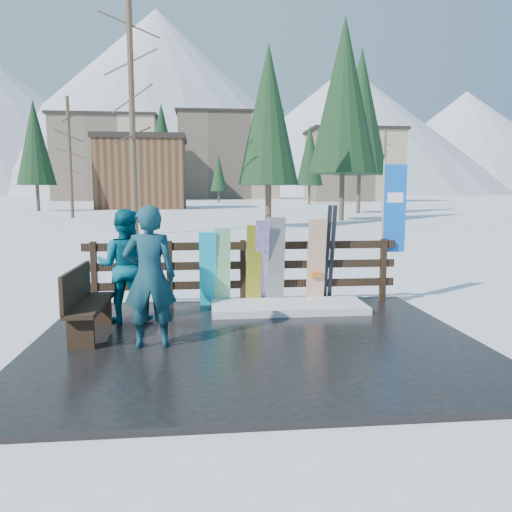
{
  "coord_description": "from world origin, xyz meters",
  "views": [
    {
      "loc": [
        -0.68,
        -6.61,
        2.1
      ],
      "look_at": [
        0.11,
        1.0,
        1.1
      ],
      "focal_mm": 35.0,
      "sensor_mm": 36.0,
      "label": 1
    }
  ],
  "objects": [
    {
      "name": "ground",
      "position": [
        0.0,
        0.0,
        0.0
      ],
      "size": [
        700.0,
        700.0,
        0.0
      ],
      "primitive_type": "plane",
      "color": "white",
      "rests_on": "ground"
    },
    {
      "name": "deck",
      "position": [
        0.0,
        0.0,
        0.04
      ],
      "size": [
        6.0,
        5.0,
        0.08
      ],
      "primitive_type": "cube",
      "color": "black",
      "rests_on": "ground"
    },
    {
      "name": "fence",
      "position": [
        0.0,
        2.2,
        0.74
      ],
      "size": [
        5.6,
        0.1,
        1.15
      ],
      "color": "black",
      "rests_on": "deck"
    },
    {
      "name": "snow_patch",
      "position": [
        0.73,
        1.6,
        0.14
      ],
      "size": [
        2.6,
        1.0,
        0.12
      ],
      "primitive_type": "cube",
      "color": "white",
      "rests_on": "deck"
    },
    {
      "name": "bench",
      "position": [
        -2.34,
        0.37,
        0.6
      ],
      "size": [
        0.41,
        1.5,
        0.97
      ],
      "color": "black",
      "rests_on": "deck"
    },
    {
      "name": "snowboard_0",
      "position": [
        -0.63,
        1.98,
        0.75
      ],
      "size": [
        0.29,
        0.36,
        1.33
      ],
      "primitive_type": "cube",
      "rotation": [
        0.25,
        0.0,
        0.0
      ],
      "color": "#17D3F5",
      "rests_on": "deck"
    },
    {
      "name": "snowboard_1",
      "position": [
        -0.37,
        1.98,
        0.78
      ],
      "size": [
        0.27,
        0.33,
        1.4
      ],
      "primitive_type": "cube",
      "rotation": [
        0.22,
        0.0,
        0.0
      ],
      "color": "silver",
      "rests_on": "deck"
    },
    {
      "name": "snowboard_2",
      "position": [
        0.17,
        1.98,
        0.8
      ],
      "size": [
        0.27,
        0.35,
        1.45
      ],
      "primitive_type": "cube",
      "rotation": [
        0.22,
        0.0,
        0.0
      ],
      "color": "yellow",
      "rests_on": "deck"
    },
    {
      "name": "snowboard_3",
      "position": [
        0.31,
        1.98,
        0.85
      ],
      "size": [
        0.24,
        0.44,
        1.53
      ],
      "primitive_type": "cube",
      "rotation": [
        0.27,
        0.0,
        0.0
      ],
      "color": "silver",
      "rests_on": "deck"
    },
    {
      "name": "snowboard_4",
      "position": [
        0.57,
        1.98,
        0.87
      ],
      "size": [
        0.3,
        0.22,
        1.57
      ],
      "primitive_type": "cube",
      "rotation": [
        0.13,
        0.0,
        0.0
      ],
      "color": "black",
      "rests_on": "deck"
    },
    {
      "name": "snowboard_5",
      "position": [
        1.29,
        1.98,
        0.85
      ],
      "size": [
        0.32,
        0.22,
        1.53
      ],
      "primitive_type": "cube",
      "rotation": [
        0.13,
        0.0,
        0.0
      ],
      "color": "silver",
      "rests_on": "deck"
    },
    {
      "name": "ski_pair_a",
      "position": [
        0.51,
        2.05,
        0.86
      ],
      "size": [
        0.16,
        0.31,
        1.56
      ],
      "color": "#A9141C",
      "rests_on": "deck"
    },
    {
      "name": "ski_pair_b",
      "position": [
        1.55,
        2.05,
        0.97
      ],
      "size": [
        0.17,
        0.35,
        1.78
      ],
      "color": "black",
      "rests_on": "deck"
    },
    {
      "name": "rental_flag",
      "position": [
        2.75,
        2.25,
        1.69
      ],
      "size": [
        0.45,
        0.04,
        2.6
      ],
      "color": "silver",
      "rests_on": "deck"
    },
    {
      "name": "person_front",
      "position": [
        -1.39,
        -0.19,
        1.0
      ],
      "size": [
        0.69,
        0.47,
        1.85
      ],
      "primitive_type": "imported",
      "rotation": [
        0.0,
        0.0,
        3.18
      ],
      "color": "#14504F",
      "rests_on": "deck"
    },
    {
      "name": "person_back",
      "position": [
        -1.91,
        1.15,
        0.95
      ],
      "size": [
        0.91,
        0.74,
        1.75
      ],
      "primitive_type": "imported",
      "rotation": [
        0.0,
        0.0,
        3.05
      ],
      "color": "#065167",
      "rests_on": "deck"
    },
    {
      "name": "resort_buildings",
      "position": [
        1.03,
        115.41,
        9.81
      ],
      "size": [
        73.0,
        87.6,
        22.6
      ],
      "color": "tan",
      "rests_on": "ground"
    },
    {
      "name": "trees",
      "position": [
        4.96,
        47.22,
        6.26
      ],
      "size": [
        42.1,
        68.64,
        14.54
      ],
      "color": "#382B1E",
      "rests_on": "ground"
    },
    {
      "name": "mountains",
      "position": [
        -10.5,
        328.41,
        50.2
      ],
      "size": [
        520.0,
        260.0,
        120.0
      ],
      "color": "white",
      "rests_on": "ground"
    }
  ]
}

